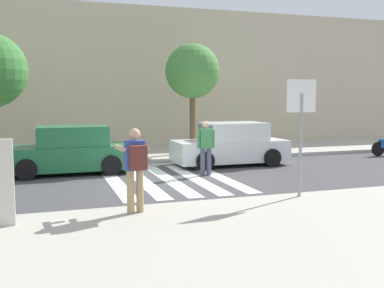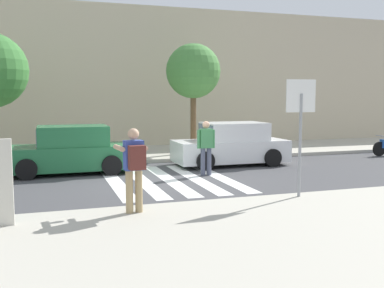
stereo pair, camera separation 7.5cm
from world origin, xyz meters
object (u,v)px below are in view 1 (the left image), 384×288
stop_sign (301,112)px  photographer_with_backpack (135,163)px  parked_car_white (231,145)px  parked_car_green (69,151)px  pedestrian_crossing (206,145)px  street_tree_center (193,72)px

stop_sign → photographer_with_backpack: (-3.98, -0.29, -0.98)m
stop_sign → parked_car_white: stop_sign is taller
stop_sign → parked_car_green: 7.78m
photographer_with_backpack → parked_car_green: 6.22m
pedestrian_crossing → photographer_with_backpack: bearing=-125.6°
pedestrian_crossing → street_tree_center: size_ratio=0.38×
parked_car_green → parked_car_white: (5.69, 0.00, 0.00)m
stop_sign → pedestrian_crossing: stop_sign is taller
photographer_with_backpack → parked_car_white: 7.76m
parked_car_white → street_tree_center: 3.98m
parked_car_white → photographer_with_backpack: bearing=-127.7°
parked_car_green → street_tree_center: (5.15, 2.79, 2.78)m
parked_car_green → photographer_with_backpack: bearing=-81.2°
photographer_with_backpack → parked_car_white: photographer_with_backpack is taller
parked_car_green → street_tree_center: bearing=28.5°
street_tree_center → parked_car_green: bearing=-151.5°
stop_sign → street_tree_center: bearing=88.6°
parked_car_white → street_tree_center: size_ratio=0.91×
pedestrian_crossing → parked_car_green: size_ratio=0.42×
parked_car_white → pedestrian_crossing: bearing=-132.4°
stop_sign → street_tree_center: 8.74m
parked_car_green → parked_car_white: size_ratio=1.00×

